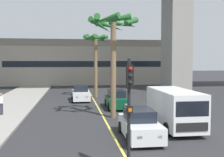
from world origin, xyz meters
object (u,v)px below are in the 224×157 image
Objects in this scene: car_queue_front at (81,94)px; palm_tree_mid_median at (113,33)px; palm_tree_near_median at (96,46)px; car_queue_second at (140,125)px; traffic_light_median_near at (129,100)px; car_queue_third at (117,100)px; delivery_van at (174,108)px; pedestrian_mid_block at (1,103)px.

palm_tree_mid_median is (2.07, -8.88, 5.37)m from car_queue_front.
palm_tree_mid_median reaches higher than palm_tree_near_median.
traffic_light_median_near is (-1.53, -4.51, 1.99)m from car_queue_second.
palm_tree_mid_median is (-0.62, 5.39, 5.37)m from car_queue_second.
palm_tree_near_median is at bearing 99.40° from car_queue_third.
car_queue_third is at bearing -80.60° from palm_tree_near_median.
traffic_light_median_near reaches higher than delivery_van.
palm_tree_near_median is at bearing 51.31° from pedestrian_mid_block.
car_queue_second is 5.17m from traffic_light_median_near.
car_queue_front is 13.65m from delivery_van.
traffic_light_median_near is 0.57× the size of palm_tree_mid_median.
pedestrian_mid_block is (-8.11, 1.51, -5.10)m from palm_tree_mid_median.
palm_tree_mid_median reaches higher than pedestrian_mid_block.
car_queue_third is 8.97m from palm_tree_near_median.
car_queue_second is 0.99× the size of traffic_light_median_near.
palm_tree_near_median is (1.79, 2.42, 5.12)m from car_queue_front.
car_queue_front is 9.53m from pedestrian_mid_block.
delivery_van is (2.57, 1.69, 0.57)m from car_queue_second.
car_queue_front is at bearing -126.62° from palm_tree_near_median.
traffic_light_median_near is at bearing -86.46° from car_queue_front.
car_queue_third is at bearing 106.33° from delivery_van.
traffic_light_median_near is 21.44m from palm_tree_near_median.
palm_tree_near_median is (0.63, 21.20, 3.12)m from traffic_light_median_near.
palm_tree_mid_median is (-3.19, 3.70, 4.81)m from delivery_van.
traffic_light_median_near is at bearing -95.23° from palm_tree_mid_median.
car_queue_third is at bearing 77.03° from palm_tree_mid_median.
traffic_light_median_near is at bearing -108.69° from car_queue_second.
palm_tree_near_median reaches higher than traffic_light_median_near.
traffic_light_median_near is 10.50m from palm_tree_mid_median.
delivery_van is 0.71× the size of palm_tree_mid_median.
palm_tree_mid_median is at bearing -10.57° from pedestrian_mid_block.
car_queue_second is 1.00× the size of car_queue_third.
pedestrian_mid_block is (-9.04, -2.51, 0.28)m from car_queue_third.
palm_tree_near_median is (-3.47, 15.00, 4.55)m from delivery_van.
traffic_light_median_near is 0.59× the size of palm_tree_near_median.
delivery_van is at bearing 56.53° from traffic_light_median_near.
pedestrian_mid_block reaches higher than car_queue_front.
car_queue_front and car_queue_second have the same top height.
delivery_van is at bearing -76.98° from palm_tree_near_median.
palm_tree_mid_median reaches higher than car_queue_second.
car_queue_second is 0.58× the size of palm_tree_near_median.
traffic_light_median_near is 2.59× the size of pedestrian_mid_block.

